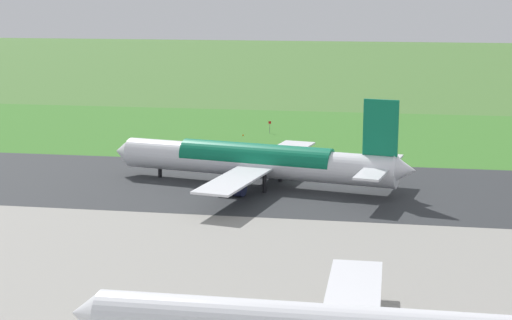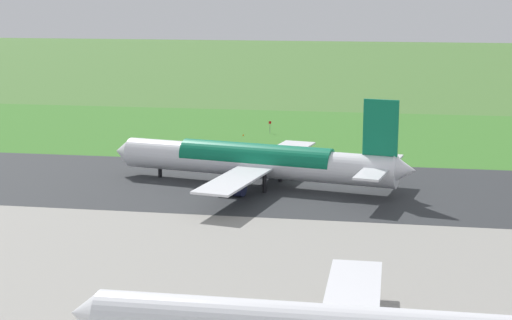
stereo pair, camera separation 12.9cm
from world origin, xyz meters
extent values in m
plane|color=#477233|center=(0.00, 0.00, 0.00)|extent=(800.00, 800.00, 0.00)
cube|color=#2D3033|center=(0.00, 0.00, 0.03)|extent=(600.00, 38.76, 0.06)
cube|color=#3C782B|center=(0.00, -47.30, 0.02)|extent=(600.00, 80.00, 0.04)
cylinder|color=white|center=(0.59, 0.00, 4.20)|extent=(48.11, 14.22, 5.20)
cone|color=white|center=(25.63, -4.84, 4.20)|extent=(3.88, 5.42, 4.94)
cone|color=white|center=(-24.15, 4.79, 4.80)|extent=(4.28, 5.00, 4.42)
cube|color=#0C724C|center=(-20.14, 4.01, 11.30)|extent=(5.59, 1.55, 9.00)
cube|color=white|center=(-19.10, 9.41, 5.00)|extent=(5.64, 9.60, 0.36)
cube|color=white|center=(-21.19, -1.39, 5.00)|extent=(5.64, 9.60, 0.36)
cube|color=white|center=(1.70, 10.99, 3.80)|extent=(10.07, 22.74, 0.35)
cube|color=white|center=(-2.48, -10.61, 3.80)|extent=(10.07, 22.74, 0.35)
cylinder|color=#23284C|center=(3.49, 7.08, 1.32)|extent=(4.95, 3.60, 2.80)
cylinder|color=#23284C|center=(0.64, -7.65, 1.32)|extent=(4.95, 3.60, 2.80)
cylinder|color=black|center=(18.50, -3.46, 1.71)|extent=(0.70, 0.70, 3.42)
cylinder|color=black|center=(-1.59, 4.50, 1.71)|extent=(0.70, 0.70, 3.42)
cylinder|color=black|center=(-3.11, -3.36, 1.71)|extent=(0.70, 0.70, 3.42)
cylinder|color=#0C724C|center=(0.59, 0.00, 4.72)|extent=(26.91, 10.15, 5.23)
cone|color=white|center=(5.15, 66.20, 3.76)|extent=(2.71, 4.44, 4.43)
cube|color=white|center=(-18.63, 56.45, 3.40)|extent=(5.47, 19.73, 0.31)
cylinder|color=slate|center=(6.02, -51.24, 1.13)|extent=(0.10, 0.10, 2.27)
cube|color=red|center=(6.02, -51.26, 2.57)|extent=(0.60, 0.04, 0.60)
cone|color=orange|center=(11.50, -46.72, 0.28)|extent=(0.40, 0.40, 0.55)
camera|label=1|loc=(-21.68, 131.80, 32.66)|focal=56.72mm
camera|label=2|loc=(-21.81, 131.78, 32.66)|focal=56.72mm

